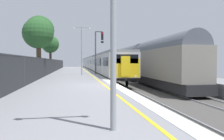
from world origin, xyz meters
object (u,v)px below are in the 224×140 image
at_px(signal_gantry, 98,48).
at_px(background_tree_right, 38,34).
at_px(background_tree_centre, 40,31).
at_px(commuter_train_at_platform, 94,63).
at_px(freight_train_adjacent_track, 130,61).
at_px(platform_lamp_mid, 82,47).
at_px(background_tree_left, 50,45).

bearing_deg(signal_gantry, background_tree_right, -148.54).
bearing_deg(background_tree_centre, commuter_train_at_platform, 56.89).
bearing_deg(background_tree_centre, freight_train_adjacent_track, -9.85).
bearing_deg(freight_train_adjacent_track, signal_gantry, -137.89).
relative_size(commuter_train_at_platform, freight_train_adjacent_track, 1.59).
distance_m(commuter_train_at_platform, background_tree_right, 27.27).
bearing_deg(background_tree_right, background_tree_centre, 97.11).
bearing_deg(background_tree_right, freight_train_adjacent_track, 36.68).
height_order(platform_lamp_mid, background_tree_left, background_tree_left).
bearing_deg(background_tree_right, commuter_train_at_platform, 72.68).
bearing_deg(background_tree_left, commuter_train_at_platform, 45.12).
bearing_deg(background_tree_right, background_tree_left, 92.00).
height_order(background_tree_left, background_tree_centre, background_tree_centre).
relative_size(platform_lamp_mid, background_tree_left, 0.91).
distance_m(commuter_train_at_platform, background_tree_centre, 18.06).
distance_m(freight_train_adjacent_track, signal_gantry, 7.60).
bearing_deg(background_tree_left, freight_train_adjacent_track, -32.84).
xyz_separation_m(background_tree_centre, background_tree_right, (1.41, -11.33, -1.86)).
xyz_separation_m(commuter_train_at_platform, freight_train_adjacent_track, (4.00, -16.87, 0.38)).
distance_m(platform_lamp_mid, background_tree_right, 5.18).
bearing_deg(signal_gantry, platform_lamp_mid, -139.74).
relative_size(freight_train_adjacent_track, background_tree_centre, 4.56).
height_order(signal_gantry, platform_lamp_mid, platform_lamp_mid).
relative_size(background_tree_left, background_tree_right, 1.02).
distance_m(signal_gantry, background_tree_centre, 11.21).
bearing_deg(platform_lamp_mid, background_tree_centre, 123.31).
bearing_deg(background_tree_centre, background_tree_left, 82.05).
bearing_deg(background_tree_right, signal_gantry, 31.46).
distance_m(freight_train_adjacent_track, background_tree_right, 15.30).
height_order(freight_train_adjacent_track, signal_gantry, signal_gantry).
bearing_deg(commuter_train_at_platform, platform_lamp_mid, -98.53).
bearing_deg(commuter_train_at_platform, signal_gantry, -93.90).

